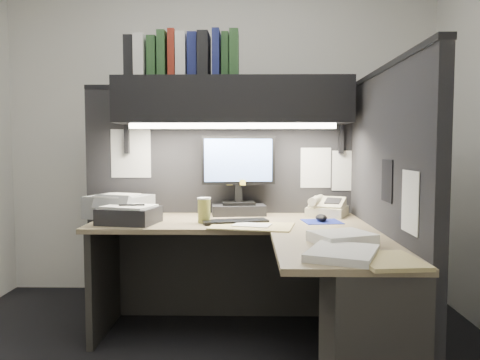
# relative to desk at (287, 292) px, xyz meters

# --- Properties ---
(wall_back) EXTENTS (3.50, 0.04, 2.70)m
(wall_back) POSITION_rel_desk_xyz_m (-0.43, 1.50, 0.91)
(wall_back) COLOR silver
(wall_back) RESTS_ON floor
(wall_front) EXTENTS (3.50, 0.04, 2.70)m
(wall_front) POSITION_rel_desk_xyz_m (-0.43, -1.50, 0.91)
(wall_front) COLOR silver
(wall_front) RESTS_ON floor
(partition_back) EXTENTS (1.90, 0.06, 1.60)m
(partition_back) POSITION_rel_desk_xyz_m (-0.40, 0.93, 0.36)
(partition_back) COLOR black
(partition_back) RESTS_ON floor
(partition_right) EXTENTS (0.06, 1.50, 1.60)m
(partition_right) POSITION_rel_desk_xyz_m (0.55, 0.18, 0.36)
(partition_right) COLOR black
(partition_right) RESTS_ON floor
(desk) EXTENTS (1.70, 1.53, 0.73)m
(desk) POSITION_rel_desk_xyz_m (0.00, 0.00, 0.00)
(desk) COLOR #8F7B5B
(desk) RESTS_ON floor
(overhead_shelf) EXTENTS (1.55, 0.34, 0.30)m
(overhead_shelf) POSITION_rel_desk_xyz_m (-0.30, 0.75, 1.06)
(overhead_shelf) COLOR black
(overhead_shelf) RESTS_ON partition_back
(task_light_tube) EXTENTS (1.32, 0.04, 0.04)m
(task_light_tube) POSITION_rel_desk_xyz_m (-0.30, 0.61, 0.89)
(task_light_tube) COLOR white
(task_light_tube) RESTS_ON overhead_shelf
(monitor) EXTENTS (0.50, 0.26, 0.54)m
(monitor) POSITION_rel_desk_xyz_m (-0.27, 0.81, 0.50)
(monitor) COLOR black
(monitor) RESTS_ON desk
(keyboard) EXTENTS (0.42, 0.23, 0.02)m
(keyboard) POSITION_rel_desk_xyz_m (-0.28, 0.45, 0.30)
(keyboard) COLOR black
(keyboard) RESTS_ON desk
(mousepad) EXTENTS (0.25, 0.23, 0.00)m
(mousepad) POSITION_rel_desk_xyz_m (0.26, 0.51, 0.29)
(mousepad) COLOR navy
(mousepad) RESTS_ON desk
(mouse) EXTENTS (0.07, 0.11, 0.04)m
(mouse) POSITION_rel_desk_xyz_m (0.26, 0.51, 0.31)
(mouse) COLOR black
(mouse) RESTS_ON mousepad
(telephone) EXTENTS (0.32, 0.33, 0.10)m
(telephone) POSITION_rel_desk_xyz_m (0.34, 0.77, 0.34)
(telephone) COLOR beige
(telephone) RESTS_ON desk
(coffee_cup) EXTENTS (0.09, 0.09, 0.15)m
(coffee_cup) POSITION_rel_desk_xyz_m (-0.47, 0.46, 0.36)
(coffee_cup) COLOR #B8A749
(coffee_cup) RESTS_ON desk
(printer) EXTENTS (0.45, 0.42, 0.15)m
(printer) POSITION_rel_desk_xyz_m (-1.05, 0.68, 0.36)
(printer) COLOR gray
(printer) RESTS_ON desk
(notebook_stack) EXTENTS (0.37, 0.33, 0.10)m
(notebook_stack) POSITION_rel_desk_xyz_m (-0.92, 0.43, 0.34)
(notebook_stack) COLOR black
(notebook_stack) RESTS_ON desk
(open_folder) EXTENTS (0.52, 0.39, 0.01)m
(open_folder) POSITION_rel_desk_xyz_m (-0.18, 0.32, 0.29)
(open_folder) COLOR tan
(open_folder) RESTS_ON desk
(paper_stack_a) EXTENTS (0.34, 0.31, 0.05)m
(paper_stack_a) POSITION_rel_desk_xyz_m (0.25, -0.14, 0.31)
(paper_stack_a) COLOR white
(paper_stack_a) RESTS_ON desk
(paper_stack_b) EXTENTS (0.37, 0.41, 0.03)m
(paper_stack_b) POSITION_rel_desk_xyz_m (0.20, -0.43, 0.30)
(paper_stack_b) COLOR white
(paper_stack_b) RESTS_ON desk
(manila_stack) EXTENTS (0.27, 0.32, 0.02)m
(manila_stack) POSITION_rel_desk_xyz_m (0.37, -0.53, 0.30)
(manila_stack) COLOR tan
(manila_stack) RESTS_ON desk
(binder_row) EXTENTS (0.75, 0.26, 0.30)m
(binder_row) POSITION_rel_desk_xyz_m (-0.63, 0.75, 1.35)
(binder_row) COLOR black
(binder_row) RESTS_ON overhead_shelf
(pinned_papers) EXTENTS (1.76, 1.31, 0.51)m
(pinned_papers) POSITION_rel_desk_xyz_m (-0.00, 0.56, 0.61)
(pinned_papers) COLOR white
(pinned_papers) RESTS_ON partition_back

